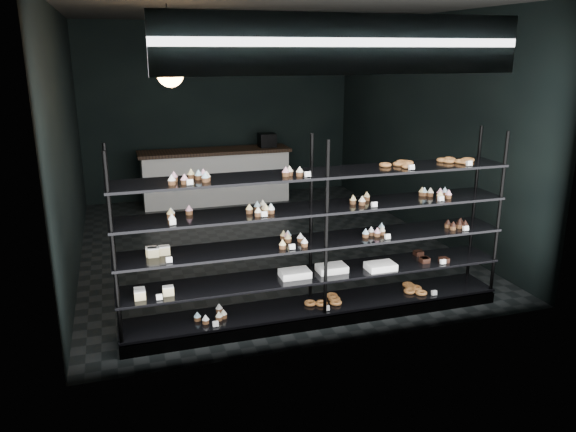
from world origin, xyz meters
The scene contains 5 objects.
room centered at (0.00, 0.00, 1.60)m, with size 5.01×6.01×3.20m.
display_shelf centered at (-0.08, -2.45, 0.63)m, with size 4.00×0.50×1.91m.
signage centered at (0.00, -2.93, 2.75)m, with size 3.30×0.05×0.50m.
pendant_lamp centered at (-1.28, -0.97, 2.45)m, with size 0.30×0.30×0.88m.
service_counter centered at (-0.19, 2.50, 0.50)m, with size 2.72×0.65×1.23m.
Camera 1 is at (-1.96, -7.46, 2.70)m, focal length 35.00 mm.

